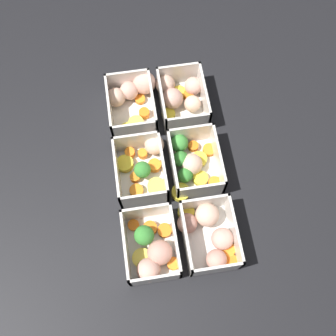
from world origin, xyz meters
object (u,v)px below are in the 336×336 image
container_near_left (133,99)px  container_near_right (152,250)px  container_near_center (143,167)px  container_far_right (209,233)px  container_far_center (191,163)px  container_far_left (180,97)px

container_near_left → container_near_right: size_ratio=1.20×
container_near_left → container_near_center: (0.16, 0.00, -0.00)m
container_near_left → container_far_right: 0.34m
container_near_right → container_far_right: same height
container_near_left → container_near_right: bearing=-0.7°
container_near_center → container_far_center: same height
container_far_right → container_near_right: bearing=-82.9°
container_near_center → container_far_center: size_ratio=1.00×
container_near_right → container_far_left: 0.35m
container_near_right → container_far_left: same height
container_far_right → container_far_center: bearing=-176.7°
container_far_left → container_far_center: (0.16, -0.00, 0.00)m
container_near_left → container_far_center: 0.20m
container_near_left → container_far_left: bearing=84.4°
container_near_left → container_near_right: 0.34m
container_far_center → container_far_right: same height
container_far_left → container_far_center: same height
container_near_left → container_far_center: same height
container_near_center → container_far_center: bearing=85.3°
container_near_center → container_far_center: 0.10m
container_near_right → container_far_right: size_ratio=0.94×
container_near_center → container_far_right: bearing=34.0°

